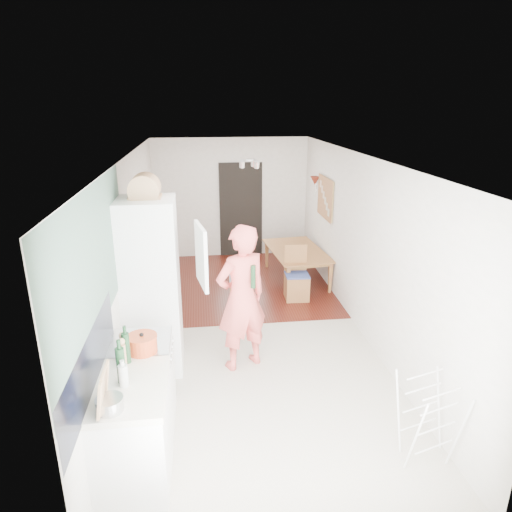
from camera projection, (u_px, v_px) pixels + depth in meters
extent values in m
cube|color=beige|center=(250.00, 331.00, 6.68)|extent=(3.20, 7.00, 0.01)
cube|color=#4F1C14|center=(239.00, 283.00, 8.41)|extent=(3.20, 3.30, 0.01)
cube|color=slate|center=(95.00, 261.00, 4.02)|extent=(0.02, 3.00, 1.30)
cube|color=black|center=(91.00, 364.00, 3.72)|extent=(0.02, 1.90, 0.50)
cube|color=black|center=(241.00, 210.00, 9.65)|extent=(0.90, 0.04, 2.00)
cube|color=white|center=(134.00, 433.00, 3.99)|extent=(0.60, 0.90, 0.86)
cube|color=#ECE4CB|center=(130.00, 388.00, 3.84)|extent=(0.62, 0.92, 0.06)
cube|color=white|center=(144.00, 383.00, 4.69)|extent=(0.60, 0.60, 0.88)
cube|color=#B9B9BB|center=(140.00, 343.00, 4.54)|extent=(0.60, 0.60, 0.04)
cube|color=white|center=(151.00, 287.00, 5.45)|extent=(0.66, 0.66, 2.15)
cube|color=white|center=(201.00, 256.00, 5.08)|extent=(0.14, 0.56, 0.70)
cube|color=white|center=(175.00, 249.00, 5.33)|extent=(0.02, 0.52, 0.66)
cube|color=tan|center=(325.00, 198.00, 8.15)|extent=(0.03, 0.90, 0.70)
cube|color=olive|center=(325.00, 198.00, 8.14)|extent=(0.00, 0.94, 0.74)
cone|color=maroon|center=(315.00, 181.00, 8.69)|extent=(0.18, 0.18, 0.16)
imported|color=#F35F5A|center=(242.00, 286.00, 5.47)|extent=(0.94, 0.81, 2.18)
imported|color=olive|center=(298.00, 267.00, 8.52)|extent=(0.92, 1.48, 0.50)
cube|color=gray|center=(243.00, 275.00, 7.26)|extent=(0.46, 0.46, 0.18)
cylinder|color=#C8441F|center=(142.00, 344.00, 4.32)|extent=(0.34, 0.34, 0.17)
cylinder|color=#B9B9BB|center=(110.00, 404.00, 3.51)|extent=(0.24, 0.24, 0.11)
cylinder|color=#193A1F|center=(253.00, 277.00, 5.33)|extent=(0.06, 0.06, 0.28)
cylinder|color=#193A1F|center=(121.00, 365.00, 3.83)|extent=(0.09, 0.09, 0.32)
cylinder|color=#193A1F|center=(126.00, 348.00, 4.12)|extent=(0.08, 0.08, 0.30)
cylinder|color=beige|center=(123.00, 376.00, 3.80)|extent=(0.09, 0.09, 0.19)
cylinder|color=tan|center=(123.00, 355.00, 4.08)|extent=(0.06, 0.06, 0.22)
cylinder|color=tan|center=(124.00, 350.00, 4.17)|extent=(0.08, 0.08, 0.23)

